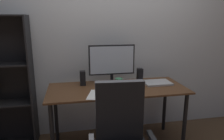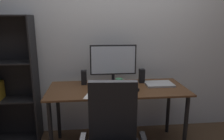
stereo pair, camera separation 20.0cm
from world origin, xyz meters
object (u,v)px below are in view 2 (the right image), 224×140
coffee_mug (119,83)px  speaker_left (84,77)px  keyboard (114,91)px  speaker_right (142,76)px  desk (117,95)px  bookshelf (9,82)px  laptop (159,84)px  monitor (113,62)px  mouse (135,89)px

coffee_mug → speaker_left: bearing=156.2°
keyboard → coffee_mug: bearing=57.2°
coffee_mug → speaker_right: bearing=30.3°
desk → bookshelf: (-1.28, 0.31, 0.11)m
coffee_mug → laptop: coffee_mug is taller
coffee_mug → speaker_left: 0.43m
speaker_right → bookshelf: size_ratio=0.11×
speaker_right → coffee_mug: bearing=-149.7°
monitor → speaker_right: bearing=-1.3°
coffee_mug → bookshelf: bearing=166.2°
mouse → laptop: mouse is taller
desk → bookshelf: bearing=166.2°
mouse → desk: bearing=138.6°
keyboard → speaker_right: (0.37, 0.29, 0.08)m
monitor → coffee_mug: (0.05, -0.18, -0.21)m
laptop → bookshelf: 1.80m
monitor → keyboard: size_ratio=1.88×
coffee_mug → bookshelf: (-1.30, 0.32, -0.04)m
coffee_mug → speaker_right: (0.30, 0.17, 0.03)m
speaker_right → bookshelf: 1.61m
keyboard → speaker_right: bearing=35.6°
mouse → laptop: size_ratio=0.30×
speaker_left → bookshelf: 0.92m
desk → monitor: 0.40m
speaker_right → desk: bearing=-151.9°
monitor → coffee_mug: bearing=-75.2°
coffee_mug → monitor: bearing=104.8°
desk → keyboard: keyboard is taller
mouse → speaker_left: (-0.56, 0.28, 0.07)m
keyboard → mouse: bearing=1.2°
coffee_mug → desk: bearing=165.4°
speaker_right → bookshelf: (-1.60, 0.14, -0.07)m
laptop → bookshelf: bookshelf is taller
coffee_mug → mouse: bearing=-31.8°
coffee_mug → laptop: 0.49m
monitor → mouse: bearing=-53.4°
monitor → laptop: size_ratio=1.70×
desk → mouse: bearing=-30.3°
speaker_left → bookshelf: (-0.90, 0.14, -0.07)m
monitor → speaker_right: size_ratio=3.21×
mouse → speaker_right: size_ratio=0.56×
desk → bookshelf: size_ratio=1.01×
desk → bookshelf: bookshelf is taller
mouse → coffee_mug: coffee_mug is taller
monitor → keyboard: bearing=-93.6°
desk → coffee_mug: coffee_mug is taller
desk → keyboard: 0.16m
keyboard → mouse: (0.23, 0.02, 0.01)m
mouse → laptop: 0.36m
desk → monitor: (-0.03, 0.18, 0.36)m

